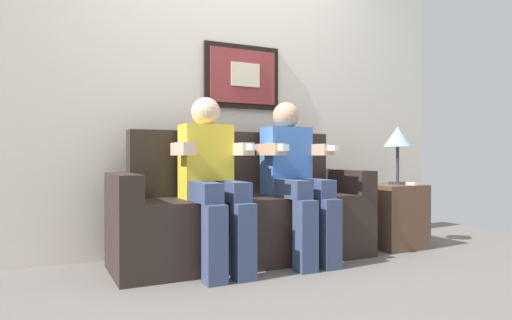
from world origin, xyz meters
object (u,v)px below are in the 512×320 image
person_on_left (212,175)px  table_lamp (398,139)px  couch (245,216)px  person_on_right (295,173)px  spare_remote_on_table (410,184)px  side_table_right (393,216)px

person_on_left → table_lamp: size_ratio=2.41×
couch → person_on_right: size_ratio=1.62×
person_on_left → table_lamp: 1.62m
couch → spare_remote_on_table: size_ratio=13.84×
spare_remote_on_table → person_on_right: bearing=178.0°
side_table_right → table_lamp: (0.05, -0.00, 0.61)m
person_on_right → side_table_right: person_on_right is taller
person_on_left → spare_remote_on_table: bearing=-1.2°
couch → person_on_left: person_on_left is taller
person_on_left → person_on_right: (0.61, -0.00, 0.00)m
person_on_left → side_table_right: 1.59m
person_on_left → person_on_right: bearing=-0.0°
person_on_right → side_table_right: (0.95, 0.06, -0.36)m
person_on_left → spare_remote_on_table: (1.64, -0.04, -0.10)m
person_on_left → side_table_right: person_on_left is taller
spare_remote_on_table → person_on_left: bearing=178.8°
person_on_right → spare_remote_on_table: size_ratio=8.54×
person_on_left → spare_remote_on_table: person_on_left is taller
table_lamp → spare_remote_on_table: (0.04, -0.10, -0.35)m
couch → side_table_right: size_ratio=3.60×
couch → person_on_right: (0.30, -0.17, 0.29)m
couch → spare_remote_on_table: (1.33, -0.20, 0.20)m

